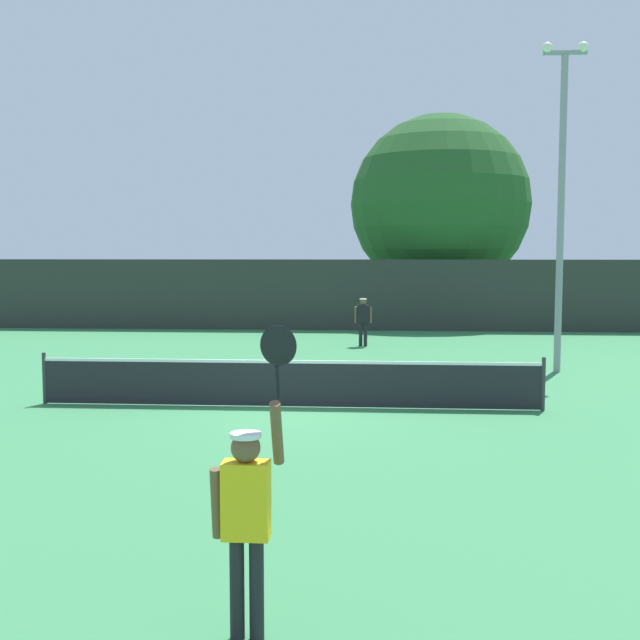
{
  "coord_description": "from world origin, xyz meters",
  "views": [
    {
      "loc": [
        1.78,
        -15.64,
        3.14
      ],
      "look_at": [
        0.22,
        5.88,
        1.27
      ],
      "focal_mm": 44.1,
      "sensor_mm": 36.0,
      "label": 1
    }
  ],
  "objects_px": {
    "player_receiving": "(363,317)",
    "tennis_ball": "(412,376)",
    "player_serving": "(248,503)",
    "large_tree": "(440,205)",
    "parked_car_near": "(388,298)",
    "light_pole": "(562,187)"
  },
  "relations": [
    {
      "from": "player_serving",
      "to": "tennis_ball",
      "type": "height_order",
      "value": "player_serving"
    },
    {
      "from": "parked_car_near",
      "to": "large_tree",
      "type": "bearing_deg",
      "value": -56.75
    },
    {
      "from": "large_tree",
      "to": "parked_car_near",
      "type": "bearing_deg",
      "value": 116.72
    },
    {
      "from": "player_serving",
      "to": "player_receiving",
      "type": "relative_size",
      "value": 1.6
    },
    {
      "from": "player_serving",
      "to": "large_tree",
      "type": "bearing_deg",
      "value": 82.63
    },
    {
      "from": "player_receiving",
      "to": "large_tree",
      "type": "xyz_separation_m",
      "value": [
        3.25,
        9.65,
        4.28
      ]
    },
    {
      "from": "player_serving",
      "to": "light_pole",
      "type": "relative_size",
      "value": 0.3
    },
    {
      "from": "tennis_ball",
      "to": "parked_car_near",
      "type": "relative_size",
      "value": 0.02
    },
    {
      "from": "large_tree",
      "to": "parked_car_near",
      "type": "relative_size",
      "value": 2.11
    },
    {
      "from": "tennis_ball",
      "to": "parked_car_near",
      "type": "xyz_separation_m",
      "value": [
        -0.34,
        20.61,
        0.74
      ]
    },
    {
      "from": "tennis_ball",
      "to": "player_receiving",
      "type": "bearing_deg",
      "value": 101.69
    },
    {
      "from": "player_serving",
      "to": "large_tree",
      "type": "height_order",
      "value": "large_tree"
    },
    {
      "from": "player_serving",
      "to": "player_receiving",
      "type": "distance_m",
      "value": 19.99
    },
    {
      "from": "player_receiving",
      "to": "parked_car_near",
      "type": "distance_m",
      "value": 14.15
    },
    {
      "from": "player_receiving",
      "to": "light_pole",
      "type": "relative_size",
      "value": 0.19
    },
    {
      "from": "player_serving",
      "to": "tennis_ball",
      "type": "xyz_separation_m",
      "value": [
        1.93,
        13.47,
        -1.1
      ]
    },
    {
      "from": "light_pole",
      "to": "large_tree",
      "type": "xyz_separation_m",
      "value": [
        -1.94,
        14.85,
        0.45
      ]
    },
    {
      "from": "player_serving",
      "to": "player_receiving",
      "type": "height_order",
      "value": "player_serving"
    },
    {
      "from": "player_receiving",
      "to": "tennis_ball",
      "type": "height_order",
      "value": "player_receiving"
    },
    {
      "from": "player_receiving",
      "to": "tennis_ball",
      "type": "bearing_deg",
      "value": 101.69
    },
    {
      "from": "light_pole",
      "to": "player_serving",
      "type": "bearing_deg",
      "value": -111.33
    },
    {
      "from": "player_receiving",
      "to": "light_pole",
      "type": "distance_m",
      "value": 8.28
    }
  ]
}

